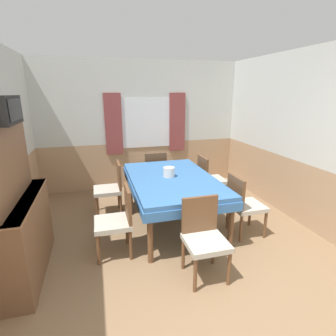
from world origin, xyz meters
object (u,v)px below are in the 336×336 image
(dining_table, at_px, (172,184))
(sideboard, at_px, (14,217))
(chair_right_near, at_px, (243,203))
(chair_left_far, at_px, (111,187))
(chair_left_near, at_px, (118,218))
(vase, at_px, (169,172))
(chair_right_far, at_px, (209,178))
(chair_head_window, at_px, (154,171))
(chair_head_near, at_px, (204,235))

(dining_table, relative_size, sideboard, 1.17)
(chair_right_near, bearing_deg, chair_left_far, -123.80)
(chair_left_near, height_order, chair_left_far, same)
(chair_left_far, xyz_separation_m, vase, (0.83, -0.54, 0.35))
(sideboard, bearing_deg, chair_right_far, 24.37)
(chair_left_far, bearing_deg, dining_table, -123.80)
(chair_left_far, bearing_deg, chair_head_window, -53.44)
(dining_table, relative_size, chair_left_far, 2.24)
(chair_left_near, bearing_deg, chair_right_near, -90.00)
(chair_right_near, height_order, vase, vase)
(chair_right_far, height_order, chair_right_near, same)
(vase, bearing_deg, chair_head_window, 88.16)
(dining_table, distance_m, chair_left_far, 1.06)
(chair_head_window, distance_m, chair_left_near, 2.01)
(chair_head_window, relative_size, chair_right_far, 1.00)
(chair_right_far, bearing_deg, sideboard, -65.63)
(chair_head_window, height_order, chair_left_far, same)
(chair_head_near, bearing_deg, dining_table, -90.00)
(chair_right_near, xyz_separation_m, chair_left_far, (-1.74, 1.17, 0.00))
(chair_head_near, xyz_separation_m, chair_right_near, (0.87, 0.65, 0.00))
(chair_left_far, bearing_deg, vase, -122.91)
(chair_left_far, bearing_deg, chair_head_near, -154.33)
(sideboard, bearing_deg, chair_left_near, 6.07)
(chair_head_near, relative_size, vase, 5.13)
(chair_head_window, xyz_separation_m, chair_left_far, (-0.87, -0.65, 0.00))
(chair_head_window, height_order, chair_right_far, same)
(chair_left_near, relative_size, sideboard, 0.52)
(dining_table, height_order, chair_left_far, chair_left_far)
(chair_right_near, bearing_deg, chair_head_window, -154.33)
(chair_right_near, bearing_deg, chair_left_near, -90.00)
(dining_table, bearing_deg, chair_left_near, -146.20)
(chair_head_near, xyz_separation_m, chair_left_far, (-0.87, 1.81, 0.00))
(sideboard, bearing_deg, dining_table, 19.64)
(chair_head_window, distance_m, chair_right_near, 2.01)
(chair_left_near, relative_size, chair_right_near, 1.00)
(chair_left_near, xyz_separation_m, chair_left_far, (0.00, 1.17, 0.00))
(chair_right_far, distance_m, vase, 1.11)
(chair_right_near, relative_size, sideboard, 0.52)
(chair_head_near, distance_m, vase, 1.32)
(dining_table, height_order, chair_left_near, chair_left_near)
(chair_right_far, xyz_separation_m, sideboard, (-2.83, -1.28, 0.23))
(chair_right_far, height_order, chair_head_near, same)
(chair_left_near, height_order, sideboard, sideboard)
(chair_left_near, distance_m, chair_left_far, 1.17)
(chair_head_near, xyz_separation_m, vase, (-0.04, 1.27, 0.35))
(chair_right_near, relative_size, chair_left_far, 1.00)
(dining_table, bearing_deg, vase, 130.87)
(chair_left_far, bearing_deg, chair_left_near, -180.00)
(chair_right_near, distance_m, vase, 1.16)
(chair_left_near, xyz_separation_m, vase, (0.83, 0.63, 0.35))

